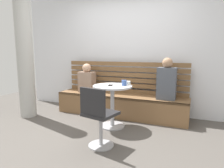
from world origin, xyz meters
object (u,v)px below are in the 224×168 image
at_px(booth_bench, 120,105).
at_px(person_adult, 167,81).
at_px(phone_on_table, 110,85).
at_px(person_child_left, 87,80).
at_px(cup_mug_blue, 124,83).
at_px(cup_ceramic_white, 128,83).
at_px(cafe_table, 112,98).
at_px(white_chair, 98,115).

distance_m(booth_bench, person_adult, 1.08).
height_order(booth_bench, phone_on_table, phone_on_table).
bearing_deg(person_child_left, person_adult, -1.14).
xyz_separation_m(person_adult, cup_mug_blue, (-0.64, -0.55, 0.00)).
bearing_deg(cup_ceramic_white, booth_bench, 124.67).
bearing_deg(booth_bench, phone_on_table, -84.44).
bearing_deg(phone_on_table, person_child_left, 127.63).
xyz_separation_m(cafe_table, phone_on_table, (-0.03, -0.02, 0.23)).
distance_m(cup_mug_blue, phone_on_table, 0.24).
relative_size(cafe_table, white_chair, 0.87).
bearing_deg(phone_on_table, cup_mug_blue, 7.06).
height_order(person_adult, person_child_left, person_adult).
height_order(cafe_table, phone_on_table, phone_on_table).
relative_size(person_adult, person_child_left, 1.24).
distance_m(cafe_table, person_child_left, 1.11).
relative_size(cafe_table, person_child_left, 1.18).
bearing_deg(booth_bench, person_adult, -1.12).
distance_m(white_chair, person_adult, 1.62).
distance_m(white_chair, cup_ceramic_white, 1.02).
height_order(person_child_left, cup_ceramic_white, person_child_left).
distance_m(person_adult, person_child_left, 1.71).
relative_size(white_chair, cup_ceramic_white, 10.63).
xyz_separation_m(booth_bench, person_adult, (0.92, -0.02, 0.57)).
relative_size(person_child_left, cup_ceramic_white, 7.82).
height_order(white_chair, cup_ceramic_white, white_chair).
distance_m(cafe_table, phone_on_table, 0.23).
relative_size(white_chair, person_adult, 1.10).
relative_size(cup_ceramic_white, phone_on_table, 0.57).
distance_m(cup_ceramic_white, phone_on_table, 0.32).
relative_size(person_adult, cup_mug_blue, 8.14).
relative_size(white_chair, person_child_left, 1.36).
height_order(cup_mug_blue, phone_on_table, cup_mug_blue).
distance_m(booth_bench, white_chair, 1.48).
bearing_deg(person_child_left, booth_bench, -1.15).
bearing_deg(cup_ceramic_white, white_chair, -96.36).
bearing_deg(cafe_table, white_chair, -81.10).
relative_size(cup_mug_blue, cup_ceramic_white, 1.19).
height_order(booth_bench, person_child_left, person_child_left).
bearing_deg(phone_on_table, person_adult, 22.07).
bearing_deg(cup_mug_blue, phone_on_table, -158.68).
height_order(cafe_table, person_adult, person_adult).
height_order(person_adult, cup_mug_blue, person_adult).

